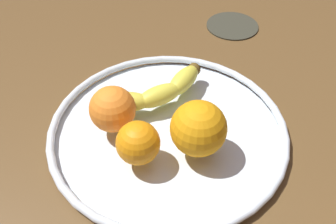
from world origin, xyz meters
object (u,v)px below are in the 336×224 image
(orange_center, at_px, (138,143))
(orange_front_right, at_px, (198,128))
(banana, at_px, (158,91))
(orange_back_left, at_px, (113,109))
(fruit_bowl, at_px, (168,130))
(ambient_coaster, at_px, (232,25))

(orange_center, distance_m, orange_front_right, 0.09)
(banana, distance_m, orange_back_left, 0.09)
(fruit_bowl, bearing_deg, banana, 67.42)
(orange_back_left, relative_size, orange_front_right, 0.87)
(orange_center, bearing_deg, orange_back_left, 86.10)
(orange_center, xyz_separation_m, ambient_coaster, (0.36, 0.19, -0.05))
(banana, distance_m, orange_center, 0.13)
(fruit_bowl, relative_size, ambient_coaster, 3.36)
(fruit_bowl, height_order, orange_front_right, orange_front_right)
(orange_back_left, bearing_deg, ambient_coaster, 17.66)
(banana, relative_size, orange_center, 3.15)
(fruit_bowl, xyz_separation_m, orange_front_right, (0.01, -0.06, 0.05))
(orange_front_right, bearing_deg, fruit_bowl, 97.67)
(orange_front_right, bearing_deg, orange_center, 155.52)
(banana, xyz_separation_m, orange_front_right, (-0.02, -0.12, 0.02))
(banana, bearing_deg, orange_front_right, -90.64)
(orange_front_right, distance_m, ambient_coaster, 0.37)
(fruit_bowl, height_order, banana, banana)
(orange_front_right, bearing_deg, banana, 82.05)
(fruit_bowl, xyz_separation_m, banana, (0.02, 0.06, 0.02))
(banana, relative_size, ambient_coaster, 1.77)
(banana, relative_size, orange_front_right, 2.43)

